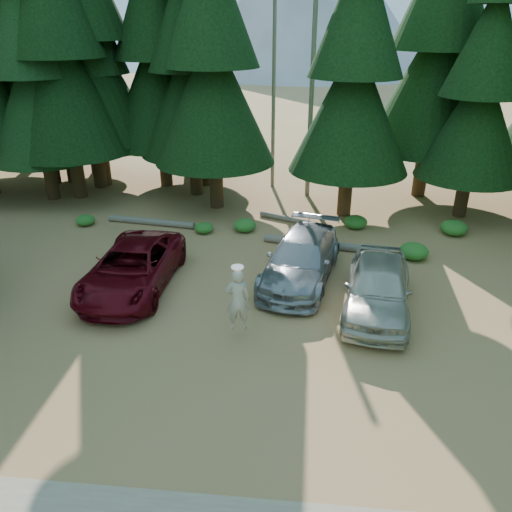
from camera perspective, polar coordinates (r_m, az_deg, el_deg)
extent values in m
plane|color=#9D7742|center=(14.55, 2.26, -11.27)|extent=(160.00, 160.00, 0.00)
cylinder|color=#665F51|center=(26.29, 6.44, 19.42)|extent=(0.24, 0.24, 12.00)
cylinder|color=#665F51|center=(27.95, 2.02, 17.84)|extent=(0.20, 0.20, 10.00)
cone|color=gray|center=(107.00, 1.15, 26.14)|extent=(36.00, 36.00, 20.00)
imported|color=#5E0811|center=(18.07, -13.96, -1.30)|extent=(2.77, 5.77, 1.59)
imported|color=#979A9F|center=(18.17, 5.17, -0.37)|extent=(3.35, 5.93, 1.62)
imported|color=beige|center=(16.63, 13.78, -3.40)|extent=(2.83, 5.39, 1.75)
imported|color=beige|center=(14.66, -2.10, -5.02)|extent=(0.79, 0.59, 1.97)
cylinder|color=white|center=(14.20, -2.14, -1.27)|extent=(0.36, 0.36, 0.04)
cylinder|color=#665F51|center=(23.80, -11.89, 3.85)|extent=(4.24, 0.91, 0.30)
cylinder|color=#665F51|center=(23.76, 3.71, 4.25)|extent=(2.82, 1.46, 0.25)
cylinder|color=#665F51|center=(21.05, 7.92, 1.30)|extent=(5.21, 1.30, 0.34)
ellipsoid|color=#2B6D20|center=(24.57, -18.92, 3.91)|extent=(0.87, 0.87, 0.48)
ellipsoid|color=#2B6D20|center=(22.52, -5.98, 3.23)|extent=(0.85, 0.85, 0.47)
ellipsoid|color=#2B6D20|center=(22.56, -1.30, 3.54)|extent=(1.01, 1.01, 0.56)
ellipsoid|color=#2B6D20|center=(23.36, 11.33, 3.84)|extent=(1.05, 1.05, 0.58)
ellipsoid|color=#2B6D20|center=(20.89, 17.59, 0.54)|extent=(1.15, 1.15, 0.63)
ellipsoid|color=#2B6D20|center=(23.86, 21.70, 3.03)|extent=(1.17, 1.17, 0.64)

